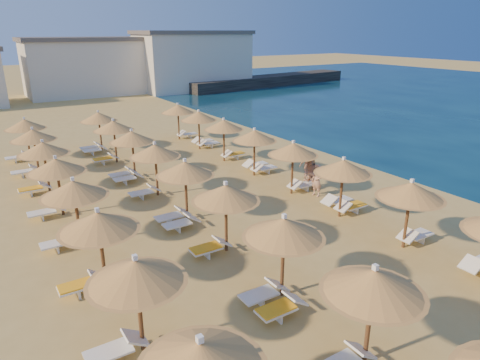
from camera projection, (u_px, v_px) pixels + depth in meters
ground at (293, 236)px, 17.84m from camera, size 220.00×220.00×0.00m
jetty at (270, 80)px, 66.37m from camera, size 30.27×7.96×1.50m
hotel_blocks at (90, 67)px, 54.56m from camera, size 47.37×11.38×8.10m
parasol_row_east at (316, 158)px, 20.31m from camera, size 2.60×34.14×2.86m
parasol_row_west at (204, 181)px, 17.27m from camera, size 2.60×34.14×2.86m
parasol_row_inland at (64, 177)px, 17.71m from camera, size 2.60×27.13×2.86m
loungers at (223, 215)px, 19.00m from camera, size 13.70×32.20×0.66m
beachgoer_c at (308, 166)px, 24.04m from camera, size 1.13×0.70×1.79m
beachgoer_a at (317, 181)px, 21.88m from camera, size 0.51×0.68×1.67m
beachgoer_b at (311, 173)px, 22.81m from camera, size 0.97×1.08×1.84m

